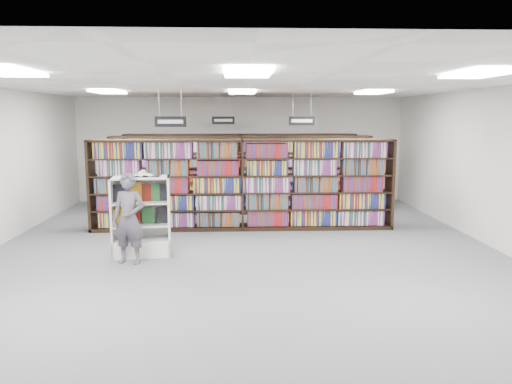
{
  "coord_description": "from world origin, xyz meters",
  "views": [
    {
      "loc": [
        -0.17,
        -9.48,
        2.61
      ],
      "look_at": [
        0.25,
        0.5,
        1.1
      ],
      "focal_mm": 35.0,
      "sensor_mm": 36.0,
      "label": 1
    }
  ],
  "objects_px": {
    "bookshelf_row_near": "(242,185)",
    "open_book": "(143,175)",
    "shopper": "(129,219)",
    "endcap_display": "(142,229)"
  },
  "relations": [
    {
      "from": "bookshelf_row_near",
      "to": "shopper",
      "type": "height_order",
      "value": "bookshelf_row_near"
    },
    {
      "from": "endcap_display",
      "to": "shopper",
      "type": "bearing_deg",
      "value": -109.0
    },
    {
      "from": "bookshelf_row_near",
      "to": "endcap_display",
      "type": "distance_m",
      "value": 2.96
    },
    {
      "from": "shopper",
      "to": "endcap_display",
      "type": "bearing_deg",
      "value": 89.56
    },
    {
      "from": "endcap_display",
      "to": "bookshelf_row_near",
      "type": "bearing_deg",
      "value": 41.63
    },
    {
      "from": "open_book",
      "to": "shopper",
      "type": "bearing_deg",
      "value": -108.3
    },
    {
      "from": "endcap_display",
      "to": "shopper",
      "type": "distance_m",
      "value": 0.63
    },
    {
      "from": "bookshelf_row_near",
      "to": "open_book",
      "type": "height_order",
      "value": "bookshelf_row_near"
    },
    {
      "from": "bookshelf_row_near",
      "to": "endcap_display",
      "type": "xyz_separation_m",
      "value": [
        -1.94,
        -2.17,
        -0.55
      ]
    },
    {
      "from": "bookshelf_row_near",
      "to": "endcap_display",
      "type": "height_order",
      "value": "bookshelf_row_near"
    }
  ]
}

